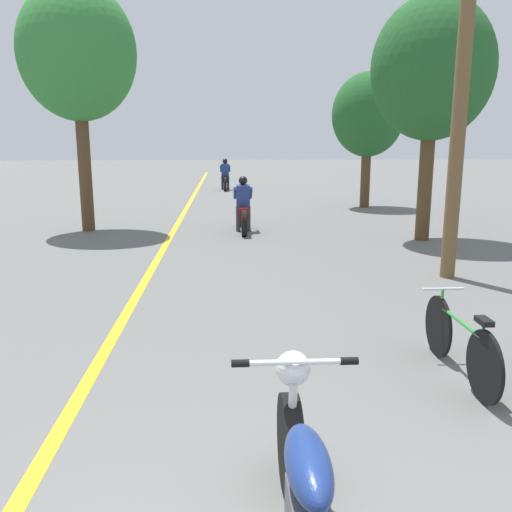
# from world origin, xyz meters

# --- Properties ---
(lane_stripe_center) EXTENTS (0.14, 48.00, 0.01)m
(lane_stripe_center) POSITION_xyz_m (-1.70, 12.58, 0.00)
(lane_stripe_center) COLOR yellow
(lane_stripe_center) RESTS_ON ground
(utility_pole) EXTENTS (1.10, 0.24, 6.10)m
(utility_pole) POSITION_xyz_m (3.42, 6.87, 3.14)
(utility_pole) COLOR brown
(utility_pole) RESTS_ON ground
(roadside_tree_right_near) EXTENTS (2.70, 2.43, 5.37)m
(roadside_tree_right_near) POSITION_xyz_m (4.21, 10.31, 3.78)
(roadside_tree_right_near) COLOR #513A23
(roadside_tree_right_near) RESTS_ON ground
(roadside_tree_right_far) EXTENTS (2.41, 2.17, 4.49)m
(roadside_tree_right_far) POSITION_xyz_m (4.41, 16.50, 3.07)
(roadside_tree_right_far) COLOR #513A23
(roadside_tree_right_far) RESTS_ON ground
(roadside_tree_left) EXTENTS (2.83, 2.55, 5.98)m
(roadside_tree_left) POSITION_xyz_m (-3.89, 12.07, 4.31)
(roadside_tree_left) COLOR #513A23
(roadside_tree_left) RESTS_ON ground
(motorcycle_foreground) EXTENTS (0.78, 2.18, 1.01)m
(motorcycle_foreground) POSITION_xyz_m (0.08, 0.64, 0.45)
(motorcycle_foreground) COLOR black
(motorcycle_foreground) RESTS_ON ground
(motorcycle_rider_lead) EXTENTS (0.50, 2.10, 1.40)m
(motorcycle_rider_lead) POSITION_xyz_m (0.08, 11.75, 0.53)
(motorcycle_rider_lead) COLOR black
(motorcycle_rider_lead) RESTS_ON ground
(motorcycle_rider_far) EXTENTS (0.50, 2.14, 1.43)m
(motorcycle_rider_far) POSITION_xyz_m (-0.39, 23.36, 0.54)
(motorcycle_rider_far) COLOR black
(motorcycle_rider_far) RESTS_ON ground
(bicycle_parked) EXTENTS (0.44, 1.73, 0.78)m
(bicycle_parked) POSITION_xyz_m (1.94, 2.97, 0.36)
(bicycle_parked) COLOR black
(bicycle_parked) RESTS_ON ground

